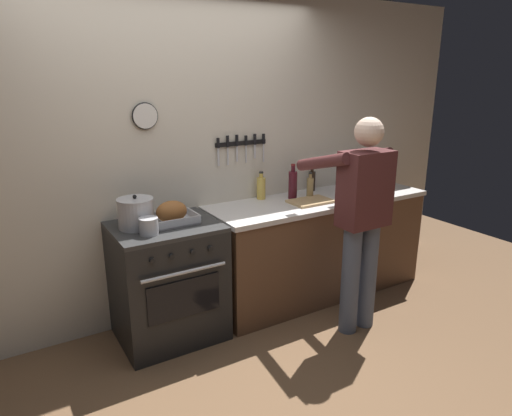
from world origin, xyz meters
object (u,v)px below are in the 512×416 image
(bottle_vinegar, at_px, (310,187))
(bottle_wine_red, at_px, (293,184))
(bottle_soy_sauce, at_px, (312,180))
(cutting_board, at_px, (311,201))
(bottle_cooking_oil, at_px, (261,188))
(stove, at_px, (168,282))
(roasting_pan, at_px, (172,214))
(saucepan, at_px, (149,226))
(person_cook, at_px, (361,213))
(stock_pot, at_px, (136,213))

(bottle_vinegar, relative_size, bottle_wine_red, 0.75)
(bottle_wine_red, relative_size, bottle_soy_sauce, 1.32)
(cutting_board, relative_size, bottle_cooking_oil, 1.49)
(stove, height_order, cutting_board, cutting_board)
(stove, height_order, bottle_vinegar, bottle_vinegar)
(roasting_pan, bearing_deg, saucepan, -146.94)
(bottle_vinegar, bearing_deg, stove, -177.87)
(person_cook, relative_size, cutting_board, 4.61)
(saucepan, distance_m, bottle_wine_red, 1.40)
(person_cook, relative_size, bottle_wine_red, 5.43)
(roasting_pan, distance_m, bottle_cooking_oil, 0.94)
(saucepan, relative_size, bottle_soy_sauce, 0.56)
(roasting_pan, relative_size, cutting_board, 0.98)
(roasting_pan, distance_m, bottle_soy_sauce, 1.49)
(stock_pot, height_order, cutting_board, stock_pot)
(cutting_board, xyz_separation_m, bottle_soy_sauce, (0.26, 0.32, 0.09))
(bottle_cooking_oil, distance_m, bottle_soy_sauce, 0.56)
(cutting_board, bearing_deg, bottle_cooking_oil, 133.45)
(stock_pot, bearing_deg, bottle_vinegar, 0.26)
(bottle_cooking_oil, bearing_deg, bottle_soy_sauce, 0.72)
(roasting_pan, bearing_deg, stove, -174.30)
(bottle_soy_sauce, bearing_deg, stock_pot, -173.22)
(cutting_board, bearing_deg, bottle_vinegar, 55.54)
(roasting_pan, bearing_deg, bottle_soy_sauce, 9.34)
(person_cook, xyz_separation_m, bottle_vinegar, (0.05, 0.69, 0.04))
(roasting_pan, xyz_separation_m, bottle_cooking_oil, (0.91, 0.23, 0.03))
(roasting_pan, bearing_deg, bottle_wine_red, 5.19)
(roasting_pan, height_order, cutting_board, roasting_pan)
(bottle_vinegar, bearing_deg, person_cook, -94.29)
(stock_pot, xyz_separation_m, bottle_cooking_oil, (1.16, 0.20, -0.01))
(saucepan, relative_size, bottle_vinegar, 0.57)
(saucepan, distance_m, bottle_vinegar, 1.53)
(bottle_vinegar, bearing_deg, bottle_wine_red, 157.26)
(person_cook, bearing_deg, cutting_board, 5.48)
(stove, relative_size, cutting_board, 2.50)
(person_cook, relative_size, roasting_pan, 4.72)
(bottle_wine_red, height_order, bottle_soy_sauce, bottle_wine_red)
(person_cook, bearing_deg, stock_pot, 67.37)
(stove, bearing_deg, bottle_wine_red, 5.22)
(saucepan, bearing_deg, bottle_vinegar, 7.08)
(person_cook, bearing_deg, saucepan, 73.02)
(saucepan, bearing_deg, bottle_wine_red, 10.26)
(cutting_board, xyz_separation_m, bottle_cooking_oil, (-0.30, 0.32, 0.09))
(saucepan, relative_size, bottle_cooking_oil, 0.54)
(stove, xyz_separation_m, bottle_wine_red, (1.21, 0.11, 0.58))
(roasting_pan, distance_m, bottle_wine_red, 1.16)
(stock_pot, bearing_deg, person_cook, -24.65)
(bottle_soy_sauce, bearing_deg, person_cook, -104.23)
(saucepan, relative_size, cutting_board, 0.36)
(person_cook, relative_size, bottle_vinegar, 7.28)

